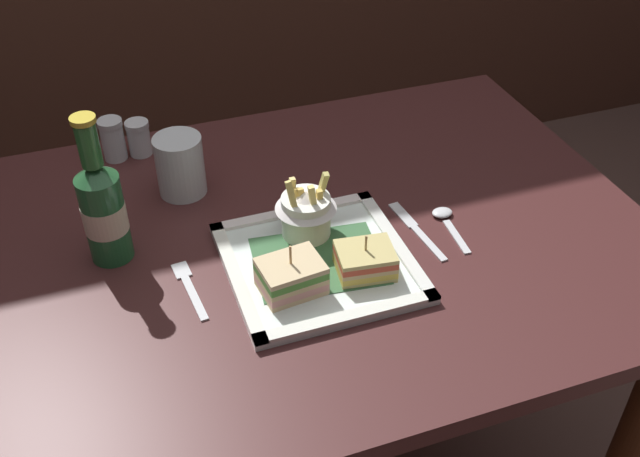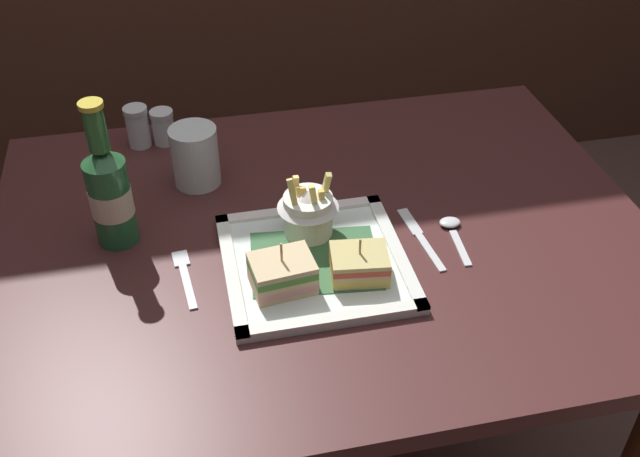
% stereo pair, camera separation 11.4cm
% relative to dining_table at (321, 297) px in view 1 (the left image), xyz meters
% --- Properties ---
extents(dining_table, '(1.07, 0.82, 0.77)m').
position_rel_dining_table_xyz_m(dining_table, '(0.00, 0.00, 0.00)').
color(dining_table, '#43201F').
rests_on(dining_table, ground_plane).
extents(square_plate, '(0.28, 0.28, 0.02)m').
position_rel_dining_table_xyz_m(square_plate, '(-0.03, -0.08, 0.15)').
color(square_plate, white).
rests_on(square_plate, dining_table).
extents(sandwich_half_left, '(0.10, 0.08, 0.08)m').
position_rel_dining_table_xyz_m(sandwich_half_left, '(-0.09, -0.12, 0.18)').
color(sandwich_half_left, '#E0B585').
rests_on(sandwich_half_left, square_plate).
extents(sandwich_half_right, '(0.09, 0.08, 0.07)m').
position_rel_dining_table_xyz_m(sandwich_half_right, '(0.02, -0.12, 0.18)').
color(sandwich_half_right, tan).
rests_on(sandwich_half_right, square_plate).
extents(fries_cup, '(0.10, 0.10, 0.11)m').
position_rel_dining_table_xyz_m(fries_cup, '(-0.03, -0.01, 0.21)').
color(fries_cup, white).
rests_on(fries_cup, square_plate).
extents(beer_bottle, '(0.07, 0.07, 0.25)m').
position_rel_dining_table_xyz_m(beer_bottle, '(-0.33, 0.05, 0.24)').
color(beer_bottle, '#236235').
rests_on(beer_bottle, dining_table).
extents(water_glass, '(0.08, 0.08, 0.11)m').
position_rel_dining_table_xyz_m(water_glass, '(-0.19, 0.19, 0.19)').
color(water_glass, silver).
rests_on(water_glass, dining_table).
extents(fork, '(0.03, 0.14, 0.00)m').
position_rel_dining_table_xyz_m(fork, '(-0.23, -0.06, 0.15)').
color(fork, silver).
rests_on(fork, dining_table).
extents(knife, '(0.03, 0.17, 0.00)m').
position_rel_dining_table_xyz_m(knife, '(0.15, -0.04, 0.15)').
color(knife, silver).
rests_on(knife, dining_table).
extents(spoon, '(0.04, 0.12, 0.01)m').
position_rel_dining_table_xyz_m(spoon, '(0.20, -0.04, 0.15)').
color(spoon, silver).
rests_on(spoon, dining_table).
extents(salt_shaker, '(0.04, 0.04, 0.08)m').
position_rel_dining_table_xyz_m(salt_shaker, '(-0.29, 0.34, 0.18)').
color(salt_shaker, silver).
rests_on(salt_shaker, dining_table).
extents(pepper_shaker, '(0.04, 0.04, 0.07)m').
position_rel_dining_table_xyz_m(pepper_shaker, '(-0.24, 0.34, 0.18)').
color(pepper_shaker, silver).
rests_on(pepper_shaker, dining_table).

